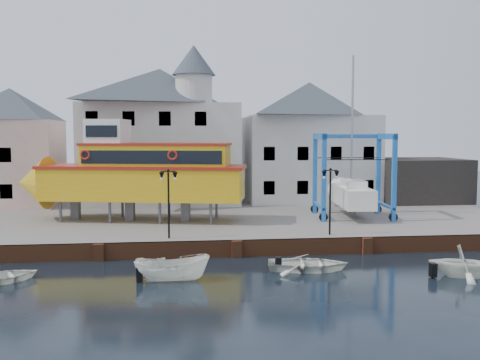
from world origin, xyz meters
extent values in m
plane|color=black|center=(0.00, 0.00, 0.00)|extent=(140.00, 140.00, 0.00)
cube|color=#645E55|center=(0.00, 11.00, 0.50)|extent=(44.00, 22.00, 1.00)
cube|color=brown|center=(0.00, 0.12, 0.50)|extent=(44.00, 0.25, 1.00)
cube|color=brown|center=(-8.00, -0.05, 0.50)|extent=(0.60, 0.36, 1.00)
cube|color=brown|center=(0.00, -0.05, 0.50)|extent=(0.60, 0.36, 1.00)
cube|color=brown|center=(8.00, -0.05, 0.50)|extent=(0.60, 0.36, 1.00)
cube|color=#D0A99B|center=(-18.00, 18.00, 4.75)|extent=(8.00, 7.00, 7.50)
pyramid|color=#333B41|center=(-18.00, 18.00, 9.90)|extent=(8.00, 7.00, 2.80)
cube|color=black|center=(-17.50, 14.54, 2.60)|extent=(1.00, 0.08, 1.20)
cube|color=black|center=(-17.50, 14.54, 5.60)|extent=(1.00, 0.08, 1.20)
cube|color=silver|center=(-5.00, 18.50, 5.50)|extent=(14.00, 8.00, 9.00)
pyramid|color=#333B41|center=(-5.00, 18.50, 11.60)|extent=(14.00, 8.00, 3.20)
cube|color=black|center=(-10.50, 14.54, 2.60)|extent=(1.00, 0.08, 1.20)
cube|color=black|center=(-7.50, 14.54, 2.60)|extent=(1.00, 0.08, 1.20)
cube|color=black|center=(-4.50, 14.54, 2.60)|extent=(1.00, 0.08, 1.20)
cube|color=black|center=(-1.50, 14.54, 2.60)|extent=(1.00, 0.08, 1.20)
cube|color=black|center=(-10.50, 14.54, 5.60)|extent=(1.00, 0.08, 1.20)
cube|color=black|center=(-7.50, 14.54, 5.60)|extent=(1.00, 0.08, 1.20)
cube|color=black|center=(-4.50, 14.54, 5.60)|extent=(1.00, 0.08, 1.20)
cube|color=black|center=(-1.50, 14.54, 5.60)|extent=(1.00, 0.08, 1.20)
cube|color=black|center=(-10.50, 14.54, 8.60)|extent=(1.00, 0.08, 1.20)
cube|color=black|center=(-7.50, 14.54, 8.60)|extent=(1.00, 0.08, 1.20)
cube|color=black|center=(-4.50, 14.54, 8.60)|extent=(1.00, 0.08, 1.20)
cube|color=black|center=(-1.50, 14.54, 8.60)|extent=(1.00, 0.08, 1.20)
cylinder|color=silver|center=(-2.00, 16.10, 11.20)|extent=(3.20, 3.20, 2.40)
cone|color=#333B41|center=(-2.00, 16.10, 13.70)|extent=(3.80, 3.80, 2.60)
cube|color=silver|center=(9.00, 19.00, 5.00)|extent=(12.00, 8.00, 8.00)
pyramid|color=#333B41|center=(9.00, 19.00, 10.60)|extent=(12.00, 8.00, 3.20)
cube|color=black|center=(4.50, 15.04, 2.60)|extent=(1.00, 0.08, 1.20)
cube|color=black|center=(7.50, 15.04, 2.60)|extent=(1.00, 0.08, 1.20)
cube|color=black|center=(10.50, 15.04, 2.60)|extent=(1.00, 0.08, 1.20)
cube|color=black|center=(13.50, 15.04, 2.60)|extent=(1.00, 0.08, 1.20)
cube|color=black|center=(4.50, 15.04, 5.60)|extent=(1.00, 0.08, 1.20)
cube|color=black|center=(7.50, 15.04, 5.60)|extent=(1.00, 0.08, 1.20)
cube|color=black|center=(10.50, 15.04, 5.60)|extent=(1.00, 0.08, 1.20)
cube|color=black|center=(13.50, 15.04, 5.60)|extent=(1.00, 0.08, 1.20)
cube|color=black|center=(19.00, 17.00, 3.00)|extent=(8.00, 7.00, 4.00)
cylinder|color=black|center=(-4.00, 1.20, 3.00)|extent=(0.12, 0.12, 4.00)
cube|color=black|center=(-4.00, 1.20, 5.05)|extent=(0.90, 0.06, 0.06)
sphere|color=black|center=(-4.00, 1.20, 5.12)|extent=(0.16, 0.16, 0.16)
cone|color=black|center=(-4.40, 1.20, 4.78)|extent=(0.32, 0.32, 0.45)
sphere|color=white|center=(-4.40, 1.20, 4.60)|extent=(0.18, 0.18, 0.18)
cone|color=black|center=(-3.60, 1.20, 4.78)|extent=(0.32, 0.32, 0.45)
sphere|color=white|center=(-3.60, 1.20, 4.60)|extent=(0.18, 0.18, 0.18)
cylinder|color=black|center=(6.00, 1.20, 3.00)|extent=(0.12, 0.12, 4.00)
cube|color=black|center=(6.00, 1.20, 5.05)|extent=(0.90, 0.06, 0.06)
sphere|color=black|center=(6.00, 1.20, 5.12)|extent=(0.16, 0.16, 0.16)
cone|color=black|center=(5.60, 1.20, 4.78)|extent=(0.32, 0.32, 0.45)
sphere|color=white|center=(5.60, 1.20, 4.60)|extent=(0.18, 0.18, 0.18)
cone|color=black|center=(6.40, 1.20, 4.78)|extent=(0.32, 0.32, 0.45)
sphere|color=white|center=(6.40, 1.20, 4.60)|extent=(0.18, 0.18, 0.18)
cylinder|color=#59595E|center=(-11.80, 7.99, 1.77)|extent=(0.24, 0.24, 1.55)
cylinder|color=#59595E|center=(-11.21, 10.82, 1.77)|extent=(0.24, 0.24, 1.55)
cylinder|color=#59595E|center=(-8.26, 7.25, 1.77)|extent=(0.24, 0.24, 1.55)
cylinder|color=#59595E|center=(-7.67, 10.08, 1.77)|extent=(0.24, 0.24, 1.55)
cylinder|color=#59595E|center=(-4.72, 6.51, 1.77)|extent=(0.24, 0.24, 1.55)
cylinder|color=#59595E|center=(-4.13, 9.34, 1.77)|extent=(0.24, 0.24, 1.55)
cylinder|color=#59595E|center=(-1.18, 5.76, 1.77)|extent=(0.24, 0.24, 1.55)
cylinder|color=#59595E|center=(-0.59, 8.59, 1.77)|extent=(0.24, 0.24, 1.55)
cube|color=#59595E|center=(-11.00, 9.30, 1.77)|extent=(0.71, 0.63, 1.55)
cube|color=#59595E|center=(-6.95, 8.45, 1.77)|extent=(0.71, 0.63, 1.55)
cube|color=#59595E|center=(-2.91, 7.60, 1.77)|extent=(0.71, 0.63, 1.55)
cube|color=#E6A209|center=(-5.94, 8.24, 3.69)|extent=(14.96, 6.82, 2.27)
cone|color=#E6A209|center=(-14.13, 9.96, 3.69)|extent=(3.03, 4.31, 3.93)
cube|color=#A22414|center=(-5.94, 8.24, 4.93)|extent=(15.30, 7.04, 0.23)
cube|color=#E6A209|center=(-4.93, 8.03, 5.65)|extent=(10.83, 5.56, 1.65)
cube|color=black|center=(-5.30, 6.28, 5.70)|extent=(9.72, 2.10, 0.93)
cube|color=black|center=(-4.56, 9.78, 5.70)|extent=(9.72, 2.10, 0.93)
cube|color=#A22414|center=(-4.93, 8.03, 6.57)|extent=(11.06, 5.71, 0.19)
cube|color=white|center=(-8.47, 8.77, 7.42)|extent=(3.18, 3.18, 1.88)
cube|color=black|center=(-8.75, 7.43, 7.50)|extent=(2.22, 0.52, 0.83)
torus|color=#A22414|center=(-9.86, 7.19, 5.86)|extent=(0.74, 0.29, 0.72)
torus|color=#A22414|center=(-3.79, 5.91, 5.86)|extent=(0.74, 0.29, 0.72)
cube|color=#1241A6|center=(6.96, 6.18, 4.14)|extent=(0.34, 0.34, 6.28)
cylinder|color=black|center=(6.96, 6.18, 1.31)|extent=(0.65, 0.29, 0.63)
cube|color=#1241A6|center=(7.38, 10.33, 4.14)|extent=(0.34, 0.34, 6.28)
cylinder|color=black|center=(7.38, 10.33, 1.31)|extent=(0.65, 0.29, 0.63)
cube|color=#1241A6|center=(12.01, 5.68, 4.14)|extent=(0.34, 0.34, 6.28)
cylinder|color=black|center=(12.01, 5.68, 1.31)|extent=(0.65, 0.29, 0.63)
cube|color=#1241A6|center=(12.42, 9.83, 4.14)|extent=(0.34, 0.34, 6.28)
cylinder|color=black|center=(12.42, 9.83, 1.31)|extent=(0.65, 0.29, 0.63)
cube|color=#1241A6|center=(7.17, 8.26, 7.12)|extent=(0.76, 4.49, 0.44)
cube|color=#1241A6|center=(7.17, 8.26, 1.90)|extent=(0.66, 4.48, 0.19)
cube|color=#1241A6|center=(12.21, 7.75, 7.12)|extent=(0.76, 4.49, 0.44)
cube|color=#1241A6|center=(12.21, 7.75, 1.90)|extent=(0.66, 4.48, 0.19)
cube|color=#1241A6|center=(9.90, 10.08, 7.12)|extent=(5.39, 0.85, 0.31)
cube|color=white|center=(9.69, 8.01, 2.61)|extent=(2.72, 6.90, 1.44)
cone|color=white|center=(10.09, 11.98, 2.61)|extent=(2.20, 1.63, 2.06)
cube|color=#59595E|center=(9.69, 8.01, 1.58)|extent=(0.37, 1.63, 0.63)
cube|color=white|center=(9.65, 7.56, 3.60)|extent=(1.69, 2.82, 0.54)
cylinder|color=#99999E|center=(9.74, 8.45, 8.27)|extent=(0.18, 0.18, 9.87)
cube|color=black|center=(9.53, 6.40, 5.45)|extent=(4.77, 0.59, 0.05)
cube|color=black|center=(9.85, 9.61, 5.45)|extent=(4.77, 0.59, 0.05)
imported|color=white|center=(-3.75, -4.78, 0.00)|extent=(3.78, 1.50, 1.45)
imported|color=white|center=(3.46, -3.47, 0.00)|extent=(4.78, 3.77, 0.90)
imported|color=white|center=(11.01, -5.71, 0.00)|extent=(4.11, 3.84, 1.75)
camera|label=1|loc=(-3.36, -31.03, 7.26)|focal=40.00mm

